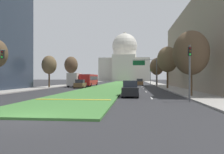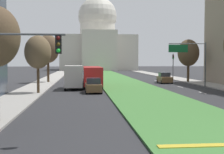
% 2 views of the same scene
% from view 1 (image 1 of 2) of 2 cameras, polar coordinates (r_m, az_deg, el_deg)
% --- Properties ---
extents(ground_plane, '(287.66, 287.66, 0.00)m').
position_cam_1_polar(ground_plane, '(76.51, 1.38, -1.77)').
color(ground_plane, '#2B2B2D').
extents(grass_median, '(7.93, 117.68, 0.14)m').
position_cam_1_polar(grass_median, '(69.99, 0.98, -1.87)').
color(grass_median, '#427A38').
rests_on(grass_median, ground_plane).
extents(median_curb_nose, '(7.13, 0.50, 0.04)m').
position_cam_1_polar(median_curb_nose, '(20.93, -10.12, -5.79)').
color(median_curb_nose, gold).
rests_on(median_curb_nose, grass_median).
extents(lane_dashes_right, '(0.16, 46.19, 0.01)m').
position_cam_1_polar(lane_dashes_right, '(44.41, 8.14, -2.98)').
color(lane_dashes_right, silver).
rests_on(lane_dashes_right, ground_plane).
extents(sidewalk_left, '(4.00, 117.68, 0.15)m').
position_cam_1_polar(sidewalk_left, '(65.99, -11.03, -1.97)').
color(sidewalk_left, '#9E9991').
rests_on(sidewalk_left, ground_plane).
extents(sidewalk_right, '(4.00, 117.68, 0.15)m').
position_cam_1_polar(sidewalk_right, '(63.68, 12.47, -2.04)').
color(sidewalk_right, '#9E9991').
rests_on(sidewalk_right, ground_plane).
extents(capitol_building, '(30.60, 28.46, 31.36)m').
position_cam_1_polar(capitol_building, '(141.37, 3.32, 3.75)').
color(capitol_building, beige).
rests_on(capitol_building, ground_plane).
extents(traffic_light_near_right, '(0.28, 0.35, 5.20)m').
position_cam_1_polar(traffic_light_near_right, '(21.15, 19.57, 2.83)').
color(traffic_light_near_right, '#515456').
rests_on(traffic_light_near_right, ground_plane).
extents(traffic_light_far_right, '(0.28, 0.35, 5.20)m').
position_cam_1_polar(traffic_light_far_right, '(66.69, 9.99, 0.83)').
color(traffic_light_far_right, '#515456').
rests_on(traffic_light_far_right, ground_plane).
extents(overhead_guide_sign, '(5.55, 0.20, 6.50)m').
position_cam_1_polar(overhead_guide_sign, '(51.16, 9.23, 2.60)').
color(overhead_guide_sign, '#515456').
rests_on(overhead_guide_sign, ground_plane).
extents(street_tree_right_near, '(4.06, 4.06, 7.59)m').
position_cam_1_polar(street_tree_right_near, '(26.74, 19.88, 5.92)').
color(street_tree_right_near, '#4C3823').
rests_on(street_tree_right_near, ground_plane).
extents(street_tree_left_mid, '(3.06, 3.06, 6.76)m').
position_cam_1_polar(street_tree_left_mid, '(47.38, -16.05, 3.03)').
color(street_tree_left_mid, '#4C3823').
rests_on(street_tree_left_mid, ground_plane).
extents(street_tree_right_mid, '(4.01, 4.01, 8.26)m').
position_cam_1_polar(street_tree_right_mid, '(44.11, 14.25, 4.44)').
color(street_tree_right_mid, '#4C3823').
rests_on(street_tree_right_mid, ground_plane).
extents(street_tree_left_far, '(3.91, 3.91, 8.36)m').
position_cam_1_polar(street_tree_left_far, '(65.48, -10.61, 3.09)').
color(street_tree_left_far, '#4C3823').
rests_on(street_tree_left_far, ground_plane).
extents(street_tree_right_far, '(3.81, 3.81, 7.64)m').
position_cam_1_polar(street_tree_right_far, '(62.10, 11.57, 2.66)').
color(street_tree_right_far, '#4C3823').
rests_on(street_tree_right_far, ground_plane).
extents(sedan_lead_stopped, '(1.90, 4.63, 1.87)m').
position_cam_1_polar(sedan_lead_stopped, '(25.47, 4.77, -3.18)').
color(sedan_lead_stopped, black).
rests_on(sedan_lead_stopped, ground_plane).
extents(sedan_midblock, '(1.99, 4.35, 1.80)m').
position_cam_1_polar(sedan_midblock, '(46.19, -8.27, -1.83)').
color(sedan_midblock, brown).
rests_on(sedan_midblock, ground_plane).
extents(sedan_distant, '(2.08, 4.48, 1.86)m').
position_cam_1_polar(sedan_distant, '(60.06, 7.23, -1.41)').
color(sedan_distant, brown).
rests_on(sedan_distant, ground_plane).
extents(box_truck_delivery, '(2.40, 6.40, 3.20)m').
position_cam_1_polar(box_truck_delivery, '(51.61, -9.56, -0.72)').
color(box_truck_delivery, brown).
rests_on(box_truck_delivery, ground_plane).
extents(city_bus, '(2.62, 11.00, 2.95)m').
position_cam_1_polar(city_bus, '(54.43, -5.96, -0.59)').
color(city_bus, '#B21E1E').
rests_on(city_bus, ground_plane).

